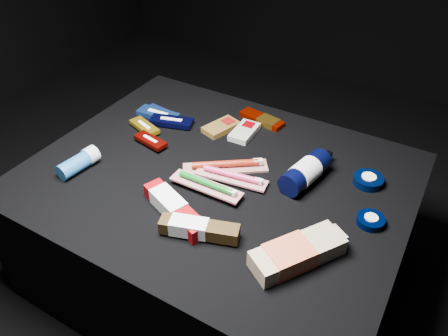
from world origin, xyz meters
The scene contains 20 objects.
ground centered at (0.00, 0.00, 0.00)m, with size 3.00×3.00×0.00m, color black.
cloth_table centered at (0.00, 0.00, 0.20)m, with size 0.98×0.78×0.40m, color black.
luna_bar_0 centered at (-0.32, 0.17, 0.41)m, with size 0.11×0.05×0.01m.
luna_bar_1 centered at (-0.31, 0.15, 0.41)m, with size 0.14×0.06×0.02m.
luna_bar_2 centered at (-0.25, 0.14, 0.41)m, with size 0.14×0.08×0.02m.
luna_bar_3 centered at (-0.30, 0.07, 0.41)m, with size 0.12×0.07×0.01m.
luna_bar_4 centered at (-0.23, 0.02, 0.42)m, with size 0.11×0.06×0.01m.
clif_bar_0 centered at (-0.10, 0.20, 0.41)m, with size 0.09×0.12×0.02m.
clif_bar_1 centered at (-0.03, 0.21, 0.41)m, with size 0.06×0.11×0.02m.
power_bar centered at (-0.01, 0.29, 0.41)m, with size 0.15×0.07×0.02m.
lotion_bottle centered at (0.21, 0.09, 0.43)m, with size 0.09×0.20×0.06m.
cream_tin_upper centered at (0.36, 0.16, 0.41)m, with size 0.08×0.08×0.02m.
cream_tin_lower centered at (0.40, 0.02, 0.41)m, with size 0.06×0.06×0.02m.
bodywash_bottle centered at (0.29, -0.17, 0.42)m, with size 0.17×0.21×0.05m.
deodorant_stick centered at (-0.33, -0.17, 0.42)m, with size 0.06×0.12×0.05m.
toothbrush_pack_0 centered at (0.01, 0.03, 0.41)m, with size 0.22×0.17×0.03m.
toothbrush_pack_1 centered at (0.05, 0.00, 0.41)m, with size 0.20×0.07×0.02m.
toothbrush_pack_2 centered at (0.01, -0.07, 0.42)m, with size 0.19×0.05×0.02m.
toothpaste_carton_red centered at (-0.01, -0.18, 0.42)m, with size 0.21×0.12×0.04m.
toothpaste_carton_green centered at (0.07, -0.21, 0.42)m, with size 0.18×0.09×0.03m.
Camera 1 is at (0.47, -0.77, 1.13)m, focal length 35.00 mm.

